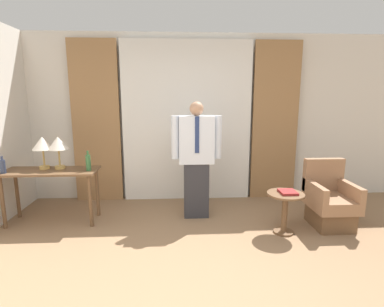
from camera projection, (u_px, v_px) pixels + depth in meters
wall_back at (187, 118)px, 4.98m from camera, size 10.00×0.06×2.70m
curtain_sheer_center at (187, 122)px, 4.87m from camera, size 2.08×0.06×2.58m
curtain_drape_left at (96, 123)px, 4.79m from camera, size 0.75×0.06×2.58m
curtain_drape_right at (275, 122)px, 4.95m from camera, size 0.75×0.06×2.58m
desk at (51, 179)px, 4.04m from camera, size 1.24×0.49×0.73m
table_lamp_left at (42, 145)px, 4.04m from camera, size 0.27×0.27×0.44m
table_lamp_right at (58, 144)px, 4.05m from camera, size 0.27×0.27×0.44m
bottle_near_edge at (3, 166)px, 3.84m from camera, size 0.07×0.07×0.23m
bottle_by_lamp at (88, 162)px, 3.98m from camera, size 0.06×0.06×0.27m
person at (196, 157)px, 4.18m from camera, size 0.70×0.23×1.64m
armchair at (329, 202)px, 3.99m from camera, size 0.54×0.62×0.87m
side_table at (285, 206)px, 3.75m from camera, size 0.46×0.46×0.53m
book at (288, 192)px, 3.71m from camera, size 0.20×0.22×0.03m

